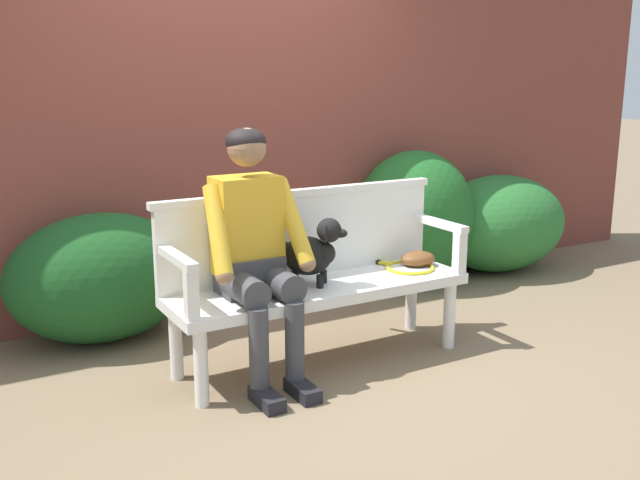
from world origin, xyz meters
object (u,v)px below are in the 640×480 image
(tennis_racket, at_px, (405,267))
(garden_bench, at_px, (320,295))
(dog_on_bench, at_px, (313,251))
(person_seated, at_px, (254,245))
(baseball_glove, at_px, (418,259))

(tennis_racket, bearing_deg, garden_bench, -177.33)
(tennis_racket, bearing_deg, dog_on_bench, -178.11)
(person_seated, height_order, dog_on_bench, person_seated)
(dog_on_bench, bearing_deg, baseball_glove, 1.98)
(person_seated, bearing_deg, dog_on_bench, 2.98)
(garden_bench, relative_size, tennis_racket, 3.02)
(person_seated, xyz_separation_m, baseball_glove, (1.10, 0.04, -0.23))
(garden_bench, bearing_deg, person_seated, -178.29)
(person_seated, distance_m, baseball_glove, 1.12)
(person_seated, bearing_deg, baseball_glove, 2.31)
(garden_bench, bearing_deg, baseball_glove, 2.65)
(person_seated, height_order, baseball_glove, person_seated)
(garden_bench, distance_m, dog_on_bench, 0.25)
(tennis_racket, bearing_deg, baseball_glove, 2.56)
(dog_on_bench, distance_m, tennis_racket, 0.67)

